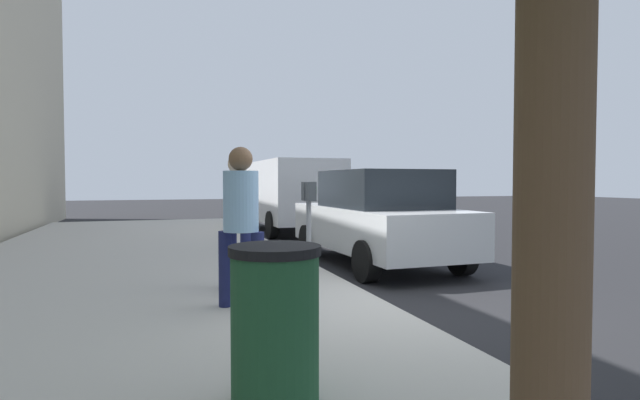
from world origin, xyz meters
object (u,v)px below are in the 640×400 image
object	(u,v)px
pedestrian_at_meter	(238,210)
parked_van_far	(289,192)
parking_meter	(309,211)
trash_bin	(275,324)
pedestrian_bystander	(241,213)
parked_sedan_near	(378,218)

from	to	relation	value
pedestrian_at_meter	parked_van_far	world-z (taller)	parked_van_far
parking_meter	trash_bin	distance (m)	3.74
pedestrian_at_meter	trash_bin	world-z (taller)	pedestrian_at_meter
pedestrian_bystander	parked_sedan_near	world-z (taller)	pedestrian_bystander
parking_meter	parked_van_far	bearing A→B (deg)	-12.83
parking_meter	trash_bin	xyz separation A→B (m)	(-3.47, 1.28, -0.51)
parked_van_far	trash_bin	xyz separation A→B (m)	(-11.96, 3.21, -0.60)
pedestrian_at_meter	trash_bin	bearing A→B (deg)	-116.07
pedestrian_at_meter	pedestrian_bystander	distance (m)	0.90
pedestrian_bystander	trash_bin	xyz separation A→B (m)	(-2.49, 0.19, -0.56)
parking_meter	parked_sedan_near	distance (m)	2.76
pedestrian_bystander	parked_sedan_near	xyz separation A→B (m)	(2.93, -3.02, -0.32)
pedestrian_at_meter	parked_van_far	bearing A→B (deg)	50.21
pedestrian_bystander	pedestrian_at_meter	bearing A→B (deg)	26.61
pedestrian_at_meter	pedestrian_bystander	world-z (taller)	pedestrian_bystander
pedestrian_bystander	trash_bin	world-z (taller)	pedestrian_bystander
parked_sedan_near	trash_bin	bearing A→B (deg)	149.37
parking_meter	parked_van_far	xyz separation A→B (m)	(8.49, -1.93, 0.09)
pedestrian_bystander	parked_van_far	xyz separation A→B (m)	(9.47, -3.02, 0.04)
parked_van_far	trash_bin	distance (m)	12.40
parked_sedan_near	parked_van_far	bearing A→B (deg)	0.01
parked_sedan_near	parked_van_far	size ratio (longest dim) A/B	0.85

